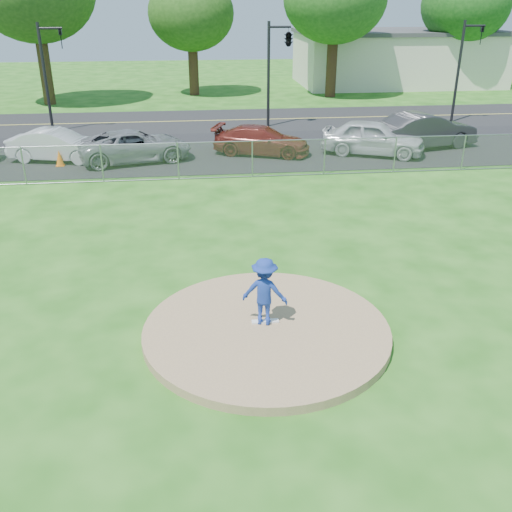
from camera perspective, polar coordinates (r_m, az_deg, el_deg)
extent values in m
plane|color=#1C5612|center=(21.74, -2.43, 6.31)|extent=(120.00, 120.00, 0.00)
cylinder|color=#967652|center=(12.62, 1.05, -7.48)|extent=(5.40, 5.40, 0.20)
cube|color=white|center=(12.72, 0.93, -6.55)|extent=(0.60, 0.15, 0.04)
cube|color=gray|center=(23.44, -2.84, 9.57)|extent=(40.00, 0.06, 1.50)
cube|color=black|center=(27.97, -3.46, 10.45)|extent=(50.00, 8.00, 0.01)
cube|color=black|center=(35.29, -4.20, 13.38)|extent=(60.00, 7.00, 0.01)
cube|color=beige|center=(51.86, 13.86, 18.56)|extent=(16.00, 9.00, 4.00)
cube|color=#3F3F42|center=(51.71, 14.11, 20.92)|extent=(16.40, 9.40, 0.30)
cylinder|color=#392915|center=(42.90, -20.35, 17.29)|extent=(0.78, 0.78, 4.90)
cylinder|color=#3A2115|center=(44.87, -6.27, 18.16)|extent=(0.72, 0.72, 3.85)
ellipsoid|color=#1D4713|center=(44.62, -6.51, 22.98)|extent=(6.16, 6.16, 5.24)
cylinder|color=#361F13|center=(44.10, 7.57, 18.45)|extent=(0.76, 0.76, 4.55)
cylinder|color=#342212|center=(50.61, 19.52, 17.90)|extent=(0.74, 0.74, 4.20)
ellipsoid|color=#124612|center=(50.40, 20.22, 22.52)|extent=(6.72, 6.72, 5.71)
cylinder|color=black|center=(33.70, -20.31, 16.29)|extent=(0.16, 0.16, 5.60)
cylinder|color=black|center=(33.37, -19.91, 20.63)|extent=(1.20, 0.12, 0.12)
imported|color=black|center=(33.30, -18.93, 19.89)|extent=(0.16, 0.20, 1.00)
cylinder|color=black|center=(33.14, 1.26, 17.61)|extent=(0.16, 0.16, 5.60)
cylinder|color=black|center=(33.02, 2.41, 21.92)|extent=(1.20, 0.12, 0.12)
imported|color=black|center=(33.13, 3.27, 21.05)|extent=(0.53, 2.48, 1.00)
cylinder|color=black|center=(36.30, 19.55, 16.89)|extent=(0.16, 0.16, 5.60)
cylinder|color=black|center=(36.37, 21.04, 20.69)|extent=(1.20, 0.12, 0.12)
imported|color=black|center=(36.61, 21.63, 19.83)|extent=(0.16, 0.20, 1.00)
imported|color=navy|center=(12.34, 0.87, -3.58)|extent=(1.13, 0.87, 1.55)
cone|color=orange|center=(26.68, -19.05, 9.25)|extent=(0.36, 0.36, 0.70)
imported|color=silver|center=(27.50, -19.27, 10.42)|extent=(4.50, 2.43, 1.41)
imported|color=gray|center=(26.51, -12.01, 10.73)|extent=(5.39, 3.47, 1.38)
imported|color=maroon|center=(27.17, 0.56, 11.50)|extent=(4.87, 3.23, 1.31)
imported|color=silver|center=(27.62, 11.63, 11.54)|extent=(5.07, 3.60, 1.60)
imported|color=#292A2C|center=(29.52, 16.52, 11.94)|extent=(5.39, 3.00, 1.68)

